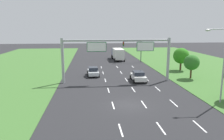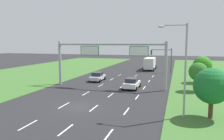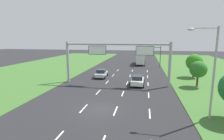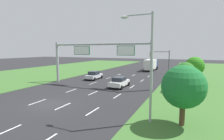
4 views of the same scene
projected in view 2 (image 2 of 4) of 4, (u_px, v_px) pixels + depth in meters
ground_plane at (79, 107)px, 23.32m from camera, size 200.00×200.00×0.00m
lane_dashes_inner_left at (76, 99)px, 26.67m from camera, size 0.14×44.40×0.01m
lane_dashes_inner_right at (103, 101)px, 25.67m from camera, size 0.14×44.40×0.01m
lane_dashes_slip at (132, 103)px, 24.67m from camera, size 0.14×44.40×0.01m
car_near_red at (98, 77)px, 39.13m from camera, size 2.23×4.32×1.59m
car_lead_silver at (132, 83)px, 32.58m from camera, size 2.20×4.19×1.58m
box_truck at (150, 63)px, 55.61m from camera, size 2.80×8.65×3.05m
sign_gantry at (110, 56)px, 32.98m from camera, size 17.24×0.44×7.00m
traffic_light_mast at (163, 56)px, 49.93m from camera, size 4.76×0.49×5.60m
street_lamp at (181, 62)px, 19.41m from camera, size 2.61×0.32×8.50m
roadside_tree_near at (212, 86)px, 19.32m from camera, size 3.22×3.22×4.62m
roadside_tree_mid at (198, 72)px, 30.40m from camera, size 2.59×2.59×4.08m
roadside_tree_far at (202, 66)px, 36.85m from camera, size 3.15×3.15×4.56m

